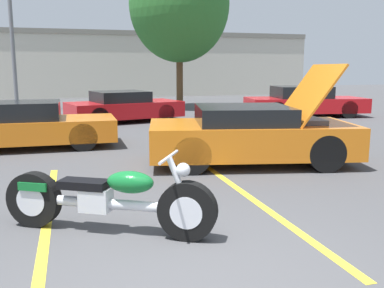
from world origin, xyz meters
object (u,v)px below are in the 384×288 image
at_px(tree_background, 179,4).
at_px(motorcycle, 107,199).
at_px(parked_car_right_row, 304,102).
at_px(parked_car_mid_right_row, 124,107).
at_px(light_pole, 12,9).
at_px(show_car_hood_open, 252,134).
at_px(parked_car_mid_left_row, 26,126).

distance_m(tree_background, motorcycle, 16.76).
xyz_separation_m(parked_car_right_row, parked_car_mid_right_row, (-7.27, 0.23, -0.04)).
bearing_deg(light_pole, parked_car_right_row, -26.75).
bearing_deg(parked_car_right_row, show_car_hood_open, -117.75).
relative_size(tree_background, parked_car_mid_left_row, 1.81).
bearing_deg(show_car_hood_open, parked_car_mid_left_row, 158.04).
distance_m(parked_car_mid_left_row, parked_car_mid_right_row, 5.47).
bearing_deg(parked_car_mid_left_row, tree_background, 56.47).
distance_m(light_pole, motorcycle, 17.01).
bearing_deg(parked_car_mid_left_row, parked_car_mid_right_row, 57.84).
height_order(parked_car_mid_left_row, parked_car_right_row, parked_car_right_row).
distance_m(tree_background, parked_car_right_row, 7.65).
height_order(tree_background, show_car_hood_open, tree_background).
relative_size(light_pole, show_car_hood_open, 1.89).
height_order(light_pole, tree_background, light_pole).
height_order(light_pole, parked_car_mid_left_row, light_pole).
bearing_deg(parked_car_right_row, parked_car_mid_left_row, -147.72).
bearing_deg(parked_car_mid_right_row, parked_car_mid_left_row, -136.69).
relative_size(motorcycle, parked_car_mid_left_row, 0.57).
height_order(parked_car_mid_left_row, parked_car_mid_right_row, parked_car_mid_left_row).
bearing_deg(tree_background, motorcycle, -107.31).
bearing_deg(motorcycle, tree_background, 101.44).
bearing_deg(parked_car_right_row, motorcycle, -120.77).
xyz_separation_m(tree_background, motorcycle, (-4.80, -15.41, -4.51)).
relative_size(show_car_hood_open, parked_car_mid_right_row, 1.01).
bearing_deg(tree_background, parked_car_mid_right_row, -125.27).
bearing_deg(motorcycle, parked_car_mid_left_row, 132.02).
xyz_separation_m(tree_background, parked_car_mid_left_row, (-6.25, -9.28, -4.37)).
height_order(light_pole, parked_car_mid_right_row, light_pole).
bearing_deg(parked_car_right_row, light_pole, 162.34).
xyz_separation_m(show_car_hood_open, parked_car_mid_left_row, (-4.63, 3.09, -0.06)).
xyz_separation_m(tree_background, parked_car_right_row, (3.97, -4.90, -4.33)).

